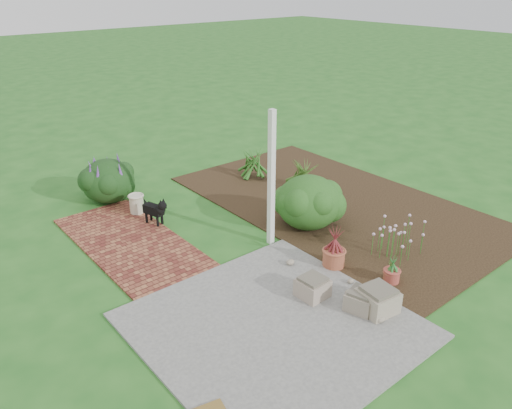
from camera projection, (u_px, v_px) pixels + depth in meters
ground at (262, 250)px, 8.96m from camera, size 80.00×80.00×0.00m
concrete_patio at (273, 325)px, 7.01m from camera, size 3.50×3.50×0.04m
brick_path at (130, 242)px, 9.20m from camera, size 1.60×3.50×0.04m
garden_bed at (335, 203)px, 10.75m from camera, size 4.00×7.00×0.03m
veranda_post at (271, 180)px, 8.68m from camera, size 0.10×0.10×2.50m
stone_trough_near at (377, 301)px, 7.22m from camera, size 0.55×0.55×0.33m
stone_trough_mid at (361, 301)px, 7.27m from camera, size 0.50×0.50×0.27m
stone_trough_far at (313, 288)px, 7.56m from camera, size 0.43×0.43×0.28m
black_dog at (155, 209)px, 9.69m from camera, size 0.31×0.60×0.53m
cream_ceramic_urn at (137, 204)px, 10.22m from camera, size 0.32×0.32×0.38m
evergreen_shrub at (308, 201)px, 9.56m from camera, size 1.59×1.59×1.05m
agapanthus_clump_back at (302, 171)px, 11.33m from camera, size 0.97×0.97×0.83m
agapanthus_clump_front at (253, 160)px, 11.97m from camera, size 1.23×1.23×0.83m
pink_flower_patch at (398, 236)px, 8.73m from camera, size 0.98×0.98×0.63m
terracotta_pot_bronze at (334, 258)px, 8.37m from camera, size 0.44×0.44×0.30m
terracotta_pot_small_left at (390, 277)px, 7.96m from camera, size 0.22×0.22×0.17m
terracotta_pot_small_right at (392, 276)px, 7.95m from camera, size 0.32×0.32×0.21m
purple_flowering_bush at (108, 180)px, 10.74m from camera, size 1.39×1.39×0.96m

